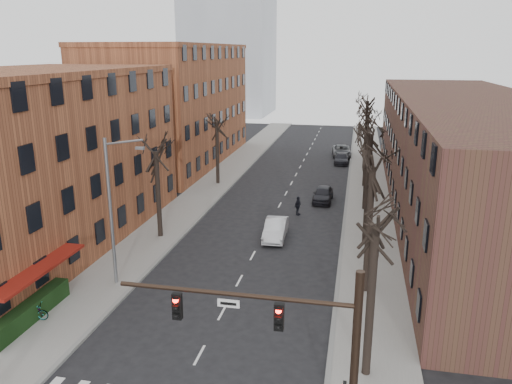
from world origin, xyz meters
The scene contains 23 objects.
sidewalk_left centered at (-8.00, 35.00, 0.07)m, with size 4.00×90.00×0.15m, color gray.
sidewalk_right centered at (8.00, 35.00, 0.07)m, with size 4.00×90.00×0.15m, color gray.
building_left_near centered at (-16.00, 15.00, 6.00)m, with size 12.00×26.00×12.00m, color brown.
building_left_far centered at (-16.00, 44.00, 7.00)m, with size 12.00×28.00×14.00m, color brown.
building_right centered at (16.00, 30.00, 5.00)m, with size 12.00×50.00×10.00m, color #482E21.
awning_left centered at (-9.40, 6.00, 0.00)m, with size 1.20×7.00×0.15m, color maroon.
hedge centered at (-9.50, 5.00, 0.65)m, with size 0.80×6.00×1.00m, color #193512.
tree_right_a centered at (7.60, 4.00, 0.00)m, with size 5.20×5.20×10.00m, color black, non-canonical shape.
tree_right_b centered at (7.60, 12.00, 0.00)m, with size 5.20×5.20×10.80m, color black, non-canonical shape.
tree_right_c centered at (7.60, 20.00, 0.00)m, with size 5.20×5.20×11.60m, color black, non-canonical shape.
tree_right_d centered at (7.60, 28.00, 0.00)m, with size 5.20×5.20×10.00m, color black, non-canonical shape.
tree_right_e centered at (7.60, 36.00, 0.00)m, with size 5.20×5.20×10.80m, color black, non-canonical shape.
tree_right_f centered at (7.60, 44.00, 0.00)m, with size 5.20×5.20×11.60m, color black, non-canonical shape.
tree_left_a centered at (-7.60, 18.00, 0.00)m, with size 5.20×5.20×9.50m, color black, non-canonical shape.
tree_left_b centered at (-7.60, 34.00, 0.00)m, with size 5.20×5.20×9.50m, color black, non-canonical shape.
signal_mast_arm centered at (5.45, -1.00, 4.40)m, with size 8.14×0.30×7.20m.
streetlight centered at (-7.03, 10.00, 5.01)m, with size 2.45×0.22×9.03m.
silver_sedan centered at (1.00, 19.65, 0.73)m, with size 1.55×4.44×1.46m, color silver.
parked_car_near centered at (3.80, 29.97, 0.72)m, with size 1.71×4.25×1.45m, color black.
parked_car_mid centered at (4.85, 46.92, 0.63)m, with size 1.75×4.31×1.25m, color black.
parked_car_far centered at (4.67, 51.53, 0.72)m, with size 2.39×5.18×1.44m, color slate.
pedestrian_crossing centered at (1.97, 25.50, 0.83)m, with size 0.97×0.40×1.65m, color black.
bicycle centered at (-9.46, 5.05, 0.61)m, with size 0.61×1.76×0.93m, color gray.
Camera 1 is at (6.69, -15.37, 13.71)m, focal length 35.00 mm.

